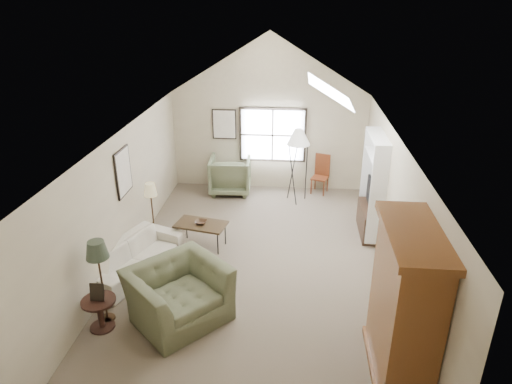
# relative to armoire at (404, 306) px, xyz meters

# --- Properties ---
(room_shell) EXTENTS (5.01, 8.01, 4.00)m
(room_shell) POSITION_rel_armoire_xyz_m (-2.18, 2.40, 2.11)
(room_shell) COLOR #6C5C4D
(room_shell) RESTS_ON ground
(window) EXTENTS (1.72, 0.08, 1.42)m
(window) POSITION_rel_armoire_xyz_m (-2.08, 6.36, 0.35)
(window) COLOR black
(window) RESTS_ON room_shell
(skylight) EXTENTS (0.80, 1.20, 0.52)m
(skylight) POSITION_rel_armoire_xyz_m (-0.88, 3.30, 2.12)
(skylight) COLOR white
(skylight) RESTS_ON room_shell
(wall_art) EXTENTS (1.97, 3.71, 0.88)m
(wall_art) POSITION_rel_armoire_xyz_m (-4.06, 4.34, 0.63)
(wall_art) COLOR black
(wall_art) RESTS_ON room_shell
(armoire) EXTENTS (0.60, 1.50, 2.20)m
(armoire) POSITION_rel_armoire_xyz_m (0.00, 0.00, 0.00)
(armoire) COLOR brown
(armoire) RESTS_ON ground
(tv_alcove) EXTENTS (0.32, 1.30, 2.10)m
(tv_alcove) POSITION_rel_armoire_xyz_m (0.16, 4.00, 0.05)
(tv_alcove) COLOR white
(tv_alcove) RESTS_ON ground
(media_console) EXTENTS (0.34, 1.18, 0.60)m
(media_console) POSITION_rel_armoire_xyz_m (0.14, 4.00, -0.80)
(media_console) COLOR #382316
(media_console) RESTS_ON ground
(tv_panel) EXTENTS (0.05, 0.90, 0.55)m
(tv_panel) POSITION_rel_armoire_xyz_m (0.14, 4.00, -0.18)
(tv_panel) COLOR black
(tv_panel) RESTS_ON media_console
(sofa) EXTENTS (1.51, 2.24, 0.61)m
(sofa) POSITION_rel_armoire_xyz_m (-4.38, 2.10, -0.80)
(sofa) COLOR beige
(sofa) RESTS_ON ground
(armchair_near) EXTENTS (1.87, 1.87, 0.92)m
(armchair_near) POSITION_rel_armoire_xyz_m (-3.22, 0.84, -0.64)
(armchair_near) COLOR #616546
(armchair_near) RESTS_ON ground
(armchair_far) EXTENTS (1.08, 1.11, 0.96)m
(armchair_far) POSITION_rel_armoire_xyz_m (-3.14, 5.95, -0.62)
(armchair_far) COLOR #666D4C
(armchair_far) RESTS_ON ground
(coffee_table) EXTENTS (1.11, 0.76, 0.52)m
(coffee_table) POSITION_rel_armoire_xyz_m (-3.33, 3.11, -0.84)
(coffee_table) COLOR #3B2A18
(coffee_table) RESTS_ON ground
(bowl) EXTENTS (0.29, 0.29, 0.06)m
(bowl) POSITION_rel_armoire_xyz_m (-3.33, 3.11, -0.55)
(bowl) COLOR #3C2B18
(bowl) RESTS_ON coffee_table
(side_table) EXTENTS (0.68, 0.68, 0.52)m
(side_table) POSITION_rel_armoire_xyz_m (-4.38, 0.50, -0.84)
(side_table) COLOR #331B15
(side_table) RESTS_ON ground
(side_chair) EXTENTS (0.50, 0.50, 1.01)m
(side_chair) POSITION_rel_armoire_xyz_m (-0.83, 6.10, -0.59)
(side_chair) COLOR brown
(side_chair) RESTS_ON ground
(tripod_lamp) EXTENTS (0.63, 0.63, 1.89)m
(tripod_lamp) POSITION_rel_armoire_xyz_m (-1.42, 5.52, -0.15)
(tripod_lamp) COLOR silver
(tripod_lamp) RESTS_ON ground
(dark_lamp) EXTENTS (0.45, 0.45, 1.46)m
(dark_lamp) POSITION_rel_armoire_xyz_m (-4.38, 0.70, -0.37)
(dark_lamp) COLOR #262D20
(dark_lamp) RESTS_ON ground
(tan_lamp) EXTENTS (0.34, 0.34, 1.31)m
(tan_lamp) POSITION_rel_armoire_xyz_m (-4.38, 3.30, -0.45)
(tan_lamp) COLOR tan
(tan_lamp) RESTS_ON ground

